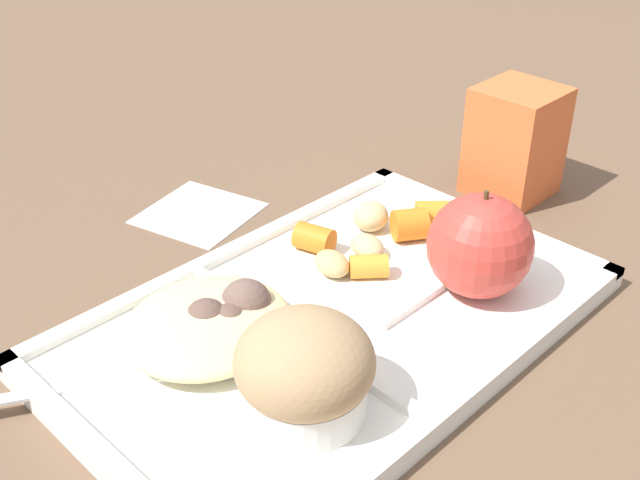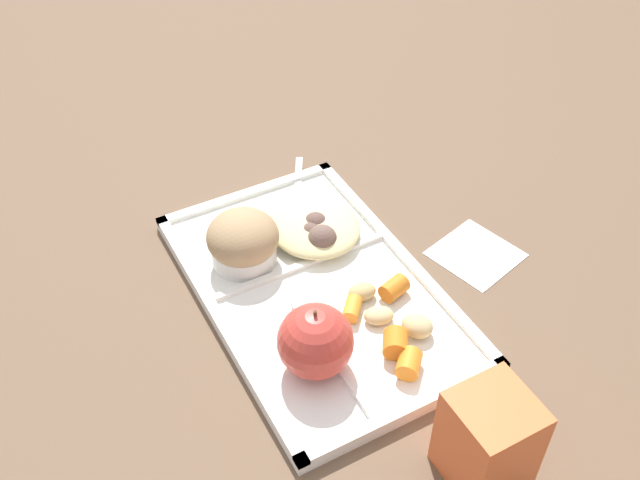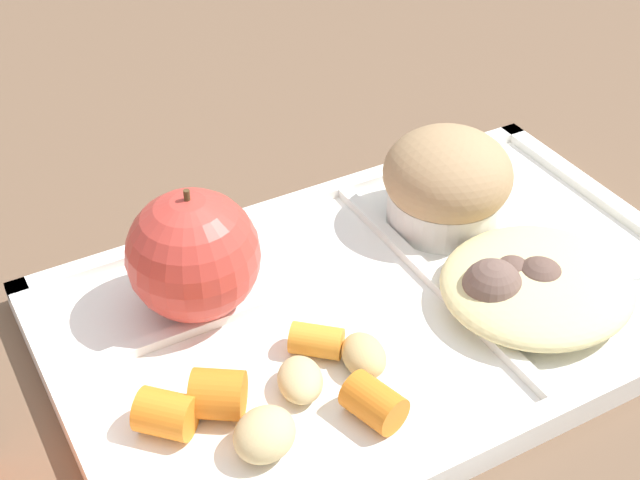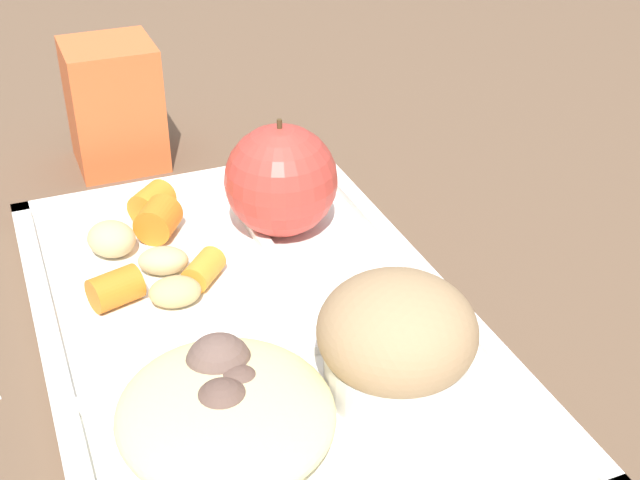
{
  "view_description": "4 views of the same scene",
  "coord_description": "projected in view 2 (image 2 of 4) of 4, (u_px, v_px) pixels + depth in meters",
  "views": [
    {
      "loc": [
        0.33,
        0.31,
        0.35
      ],
      "look_at": [
        -0.0,
        -0.02,
        0.07
      ],
      "focal_mm": 44.07,
      "sensor_mm": 36.0,
      "label": 1
    },
    {
      "loc": [
        -0.52,
        0.28,
        0.63
      ],
      "look_at": [
        0.03,
        -0.02,
        0.05
      ],
      "focal_mm": 41.43,
      "sensor_mm": 36.0,
      "label": 2
    },
    {
      "loc": [
        -0.23,
        -0.34,
        0.38
      ],
      "look_at": [
        -0.04,
        0.01,
        0.07
      ],
      "focal_mm": 50.93,
      "sensor_mm": 36.0,
      "label": 3
    },
    {
      "loc": [
        0.4,
        -0.12,
        0.33
      ],
      "look_at": [
        0.03,
        0.03,
        0.08
      ],
      "focal_mm": 48.41,
      "sensor_mm": 36.0,
      "label": 4
    }
  ],
  "objects": [
    {
      "name": "meatball_center",
      "position": [
        316.0,
        225.0,
        0.91
      ],
      "size": [
        0.03,
        0.03,
        0.03
      ],
      "primitive_type": "sphere",
      "color": "brown",
      "rests_on": "lunch_tray"
    },
    {
      "name": "lunch_tray",
      "position": [
        315.0,
        291.0,
        0.86
      ],
      "size": [
        0.4,
        0.25,
        0.02
      ],
      "color": "white",
      "rests_on": "ground"
    },
    {
      "name": "bran_muffin",
      "position": [
        243.0,
        241.0,
        0.87
      ],
      "size": [
        0.09,
        0.09,
        0.07
      ],
      "color": "silver",
      "rests_on": "lunch_tray"
    },
    {
      "name": "potato_chunk_wedge",
      "position": [
        362.0,
        292.0,
        0.84
      ],
      "size": [
        0.03,
        0.04,
        0.02
      ],
      "primitive_type": "ellipsoid",
      "rotation": [
        0.0,
        0.0,
        4.52
      ],
      "color": "tan",
      "rests_on": "lunch_tray"
    },
    {
      "name": "carrot_slice_large",
      "position": [
        395.0,
        343.0,
        0.78
      ],
      "size": [
        0.04,
        0.04,
        0.03
      ],
      "primitive_type": "cylinder",
      "rotation": [
        0.0,
        1.57,
        2.55
      ],
      "color": "orange",
      "rests_on": "lunch_tray"
    },
    {
      "name": "carrot_slice_near_corner",
      "position": [
        352.0,
        309.0,
        0.82
      ],
      "size": [
        0.03,
        0.03,
        0.02
      ],
      "primitive_type": "cylinder",
      "rotation": [
        0.0,
        1.57,
        5.56
      ],
      "color": "orange",
      "rests_on": "lunch_tray"
    },
    {
      "name": "green_apple",
      "position": [
        315.0,
        341.0,
        0.74
      ],
      "size": [
        0.08,
        0.08,
        0.08
      ],
      "color": "#C63D33",
      "rests_on": "lunch_tray"
    },
    {
      "name": "paper_napkin",
      "position": [
        476.0,
        254.0,
        0.91
      ],
      "size": [
        0.11,
        0.11,
        0.0
      ],
      "primitive_type": "cube",
      "rotation": [
        0.0,
        0.0,
        0.26
      ],
      "color": "white",
      "rests_on": "ground"
    },
    {
      "name": "egg_noodle_pile",
      "position": [
        315.0,
        226.0,
        0.91
      ],
      "size": [
        0.12,
        0.11,
        0.03
      ],
      "primitive_type": "ellipsoid",
      "color": "beige",
      "rests_on": "lunch_tray"
    },
    {
      "name": "milk_carton",
      "position": [
        488.0,
        440.0,
        0.66
      ],
      "size": [
        0.07,
        0.07,
        0.1
      ],
      "primitive_type": "cube",
      "rotation": [
        0.0,
        0.0,
        -0.0
      ],
      "color": "orange",
      "rests_on": "ground"
    },
    {
      "name": "carrot_slice_tilted",
      "position": [
        409.0,
        364.0,
        0.76
      ],
      "size": [
        0.04,
        0.04,
        0.02
      ],
      "primitive_type": "cylinder",
      "rotation": [
        0.0,
        1.57,
        2.35
      ],
      "color": "orange",
      "rests_on": "lunch_tray"
    },
    {
      "name": "plastic_fork",
      "position": [
        297.0,
        201.0,
        0.97
      ],
      "size": [
        0.15,
        0.09,
        0.0
      ],
      "color": "white",
      "rests_on": "lunch_tray"
    },
    {
      "name": "ground",
      "position": [
        315.0,
        294.0,
        0.86
      ],
      "size": [
        6.0,
        6.0,
        0.0
      ],
      "primitive_type": "plane",
      "color": "brown"
    },
    {
      "name": "meatball_side",
      "position": [
        322.0,
        239.0,
        0.89
      ],
      "size": [
        0.04,
        0.04,
        0.04
      ],
      "primitive_type": "sphere",
      "color": "brown",
      "rests_on": "lunch_tray"
    },
    {
      "name": "potato_chunk_small",
      "position": [
        379.0,
        316.0,
        0.81
      ],
      "size": [
        0.03,
        0.04,
        0.02
      ],
      "primitive_type": "ellipsoid",
      "rotation": [
        0.0,
        0.0,
        2.79
      ],
      "color": "tan",
      "rests_on": "lunch_tray"
    },
    {
      "name": "meatball_back",
      "position": [
        311.0,
        234.0,
        0.9
      ],
      "size": [
        0.03,
        0.03,
        0.03
      ],
      "primitive_type": "sphere",
      "color": "brown",
      "rests_on": "lunch_tray"
    },
    {
      "name": "carrot_slice_small",
      "position": [
        394.0,
        288.0,
        0.84
      ],
      "size": [
        0.03,
        0.04,
        0.02
      ],
      "primitive_type": "cylinder",
      "rotation": [
        0.0,
        1.57,
        1.86
      ],
      "color": "orange",
      "rests_on": "lunch_tray"
    },
    {
      "name": "potato_chunk_golden",
      "position": [
        417.0,
        326.0,
        0.8
      ],
      "size": [
        0.05,
        0.04,
        0.02
      ],
      "primitive_type": "ellipsoid",
      "rotation": [
        0.0,
        0.0,
        5.23
      ],
      "color": "tan",
      "rests_on": "lunch_tray"
    }
  ]
}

